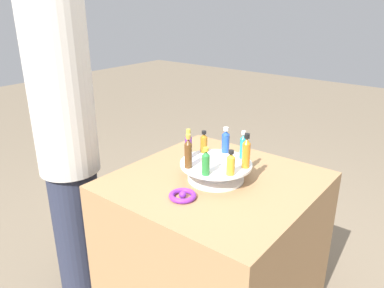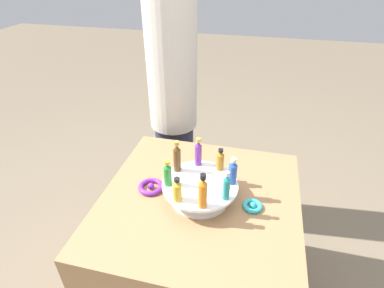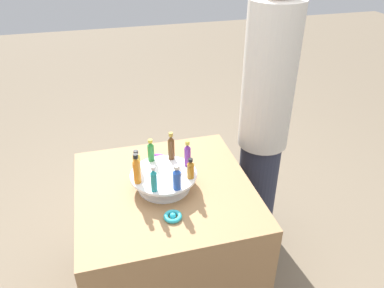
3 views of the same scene
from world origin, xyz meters
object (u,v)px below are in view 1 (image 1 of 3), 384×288
Objects in this scene: person_figure at (67,142)px; bottle_orange at (246,152)px; bottle_brown at (188,152)px; bottle_amber at (204,142)px; bottle_purple at (188,145)px; bottle_gold at (231,164)px; ribbon_bow_teal at (243,162)px; bottle_green at (206,162)px; bottle_teal at (243,146)px; display_stand at (216,170)px; bottle_blue at (226,141)px; ribbon_bow_purple at (183,196)px.

bottle_orange is at bearing -1.43° from person_figure.
bottle_brown reaches higher than bottle_amber.
bottle_purple is 0.10m from bottle_brown.
bottle_amber is (0.12, 0.23, -0.00)m from bottle_gold.
bottle_amber is at bearing 142.67° from ribbon_bow_teal.
person_figure is (-0.19, 0.57, -0.03)m from bottle_brown.
bottle_brown is 0.10m from bottle_green.
bottle_orange reaches higher than bottle_green.
bottle_orange reaches higher than bottle_purple.
bottle_teal is 1.60× the size of ribbon_bow_teal.
display_stand is at bearing 61.05° from bottle_gold.
bottle_amber is (0.10, -0.01, -0.01)m from bottle_purple.
bottle_gold is at bearing -141.45° from bottle_blue.
bottle_brown is at bearing 151.05° from bottle_teal.
bottle_teal is 0.10m from bottle_blue.
bottle_blue reaches higher than bottle_green.
person_figure reaches higher than bottle_amber.
ribbon_bow_purple is (-0.25, 0.13, -0.14)m from bottle_orange.
bottle_teal is at bearing -96.45° from bottle_blue.
person_figure is at bearing 107.69° from bottle_gold.
bottle_brown is 1.33× the size of ribbon_bow_purple.
bottle_teal is at bearing 5.31° from person_figure.
bottle_gold is at bearing -163.95° from bottle_teal.
person_figure reaches higher than display_stand.
bottle_purple is 1.06× the size of bottle_teal.
bottle_green is at bearing -118.95° from bottle_purple.
bottle_blue is (0.01, 0.10, -0.00)m from bottle_teal.
ribbon_bow_purple is at bearing 142.67° from bottle_gold.
bottle_green is 0.98× the size of bottle_blue.
bottle_purple reaches higher than bottle_teal.
bottle_orange is 1.45× the size of bottle_amber.
person_figure reaches higher than bottle_purple.
bottle_amber is (-0.05, 0.18, -0.01)m from bottle_teal.
bottle_green is 0.16m from ribbon_bow_purple.
ribbon_bow_teal is (0.18, 0.12, -0.14)m from bottle_orange.
bottle_blue is (0.12, 0.04, 0.09)m from display_stand.
bottle_gold reaches higher than ribbon_bow_purple.
bottle_teal is at bearing -28.95° from display_stand.
ribbon_bow_purple is at bearing -17.84° from person_figure.
bottle_blue reaches higher than display_stand.
bottle_blue reaches higher than ribbon_bow_teal.
display_stand is 2.13× the size of bottle_brown.
bottle_teal is at bearing -11.71° from ribbon_bow_purple.
bottle_green is 1.11× the size of bottle_gold.
bottle_brown reaches higher than bottle_green.
bottle_green is 0.78× the size of bottle_orange.
bottle_purple is 1.16× the size of bottle_green.
person_figure is at bearing 125.28° from bottle_blue.
bottle_green is (-0.01, -0.10, -0.01)m from bottle_brown.
bottle_orange is (0.10, -0.01, 0.02)m from bottle_gold.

